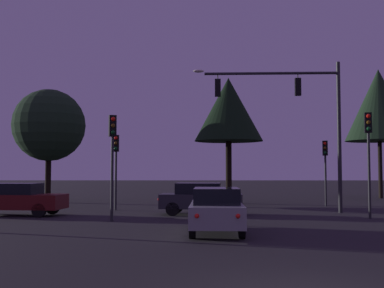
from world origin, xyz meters
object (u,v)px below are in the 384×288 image
object	(u,v)px
tree_behind_sign	(228,110)
car_crossing_right	(14,199)
tree_left_far	(49,125)
traffic_signal_mast_arm	(297,108)
traffic_light_far_side	(116,157)
traffic_light_corner_left	(325,159)
car_crossing_left	(201,198)
tree_center_horizon	(379,105)
traffic_light_corner_right	(369,144)
traffic_light_median	(112,146)
car_nearside_lane	(216,209)

from	to	relation	value
tree_behind_sign	car_crossing_right	bearing A→B (deg)	-140.34
tree_left_far	car_crossing_right	bearing A→B (deg)	-81.78
traffic_signal_mast_arm	traffic_light_far_side	xyz separation A→B (m)	(-9.49, 1.43, -2.46)
traffic_light_corner_left	traffic_light_far_side	xyz separation A→B (m)	(-12.11, -3.21, 0.07)
traffic_light_far_side	car_crossing_left	size ratio (longest dim) A/B	0.99
traffic_signal_mast_arm	traffic_light_far_side	bearing A→B (deg)	171.40
traffic_signal_mast_arm	tree_center_horizon	size ratio (longest dim) A/B	0.75
traffic_light_corner_right	traffic_light_far_side	xyz separation A→B (m)	(-11.95, 4.54, -0.43)
traffic_light_corner_right	tree_left_far	size ratio (longest dim) A/B	0.61
car_crossing_left	tree_behind_sign	distance (m)	10.11
car_crossing_right	tree_left_far	world-z (taller)	tree_left_far
traffic_light_corner_left	traffic_light_median	world-z (taller)	traffic_light_median
car_crossing_right	tree_center_horizon	size ratio (longest dim) A/B	0.47
traffic_signal_mast_arm	traffic_light_corner_right	distance (m)	4.45
traffic_light_corner_left	tree_center_horizon	distance (m)	11.76
car_crossing_left	traffic_light_corner_right	bearing A→B (deg)	-14.79
car_crossing_right	tree_left_far	bearing A→B (deg)	98.22
traffic_light_corner_left	car_nearside_lane	world-z (taller)	traffic_light_corner_left
traffic_light_median	tree_left_far	xyz separation A→B (m)	(-6.46, 12.29, 2.06)
car_nearside_lane	tree_left_far	xyz separation A→B (m)	(-10.66, 16.12, 4.41)
car_crossing_right	tree_behind_sign	bearing A→B (deg)	39.66
traffic_signal_mast_arm	tree_left_far	xyz separation A→B (m)	(-15.16, 8.02, -0.13)
tree_left_far	tree_behind_sign	bearing A→B (deg)	-3.83
traffic_signal_mast_arm	car_crossing_right	xyz separation A→B (m)	(-13.75, -1.68, -4.53)
traffic_light_median	traffic_light_far_side	xyz separation A→B (m)	(-0.79, 5.70, -0.27)
traffic_light_median	car_nearside_lane	size ratio (longest dim) A/B	1.02
car_nearside_lane	traffic_signal_mast_arm	bearing A→B (deg)	60.96
car_crossing_right	tree_center_horizon	world-z (taller)	tree_center_horizon
traffic_light_corner_left	traffic_light_corner_right	xyz separation A→B (m)	(-0.16, -7.75, 0.50)
traffic_light_far_side	car_nearside_lane	distance (m)	10.96
traffic_light_corner_left	car_nearside_lane	size ratio (longest dim) A/B	0.91
car_crossing_right	traffic_light_median	bearing A→B (deg)	-27.04
traffic_light_corner_left	tree_center_horizon	size ratio (longest dim) A/B	0.39
car_crossing_left	car_crossing_right	bearing A→B (deg)	-176.48
traffic_light_corner_left	car_crossing_right	world-z (taller)	traffic_light_corner_left
tree_left_far	traffic_light_corner_left	bearing A→B (deg)	-10.76
traffic_light_corner_right	tree_center_horizon	world-z (taller)	tree_center_horizon
car_crossing_right	traffic_light_corner_right	bearing A→B (deg)	-5.00
traffic_light_median	car_crossing_right	size ratio (longest dim) A/B	0.93
traffic_light_far_side	car_nearside_lane	size ratio (longest dim) A/B	0.93
car_nearside_lane	car_crossing_left	size ratio (longest dim) A/B	1.06
traffic_signal_mast_arm	tree_center_horizon	distance (m)	16.29
car_crossing_left	tree_center_horizon	distance (m)	21.25
traffic_signal_mast_arm	car_crossing_right	world-z (taller)	traffic_signal_mast_arm
car_crossing_right	tree_left_far	xyz separation A→B (m)	(-1.40, 9.71, 4.41)
traffic_light_median	car_crossing_left	bearing A→B (deg)	39.91
traffic_light_corner_left	tree_behind_sign	xyz separation A→B (m)	(-5.65, 2.57, 3.35)
car_crossing_right	tree_left_far	size ratio (longest dim) A/B	0.62
traffic_light_far_side	car_nearside_lane	xyz separation A→B (m)	(4.99, -9.53, -2.08)
traffic_light_far_side	traffic_light_median	bearing A→B (deg)	-82.07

